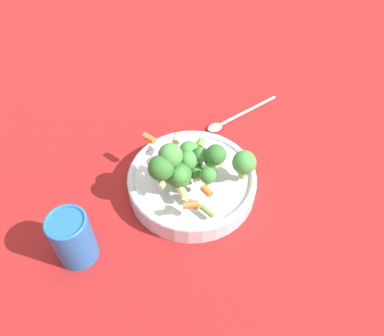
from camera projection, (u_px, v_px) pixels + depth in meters
ground_plane at (192, 188)px, 0.72m from camera, size 3.00×3.00×0.00m
bowl at (192, 181)px, 0.70m from camera, size 0.24×0.24×0.04m
pasta_salad at (190, 165)px, 0.64m from camera, size 0.19×0.20×0.09m
cup at (73, 238)px, 0.59m from camera, size 0.07×0.07×0.10m
spoon at (231, 119)px, 0.85m from camera, size 0.20×0.07×0.01m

